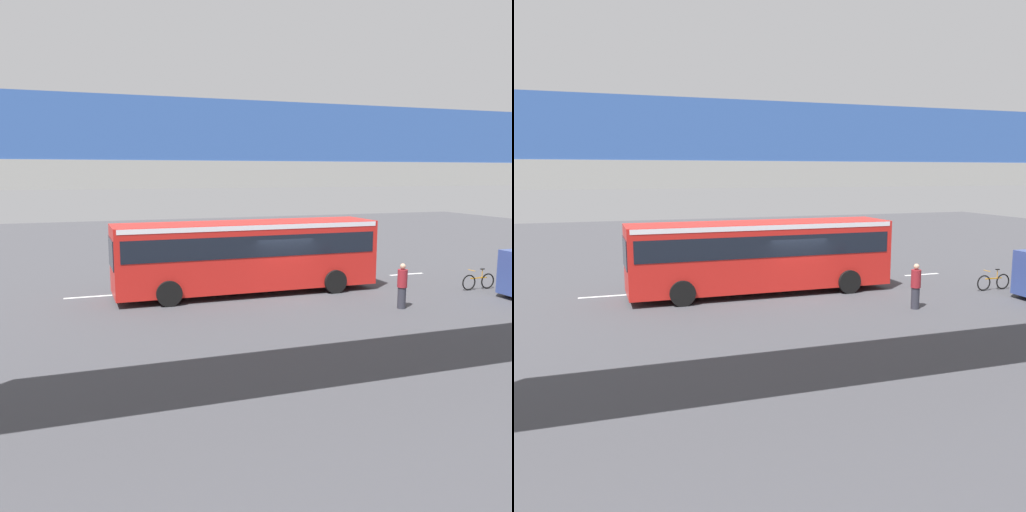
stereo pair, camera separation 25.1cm
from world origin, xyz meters
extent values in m
plane|color=#424247|center=(0.00, 0.00, 0.00)|extent=(80.00, 80.00, 0.00)
cube|color=red|center=(1.31, -0.70, 1.72)|extent=(11.50, 2.55, 2.86)
cube|color=black|center=(1.31, -0.70, 2.23)|extent=(11.04, 2.59, 0.90)
cube|color=white|center=(1.31, -0.70, 3.03)|extent=(11.27, 2.58, 0.20)
cube|color=black|center=(7.08, -0.70, 2.06)|extent=(0.04, 2.24, 1.20)
cylinder|color=black|center=(4.99, 0.58, 0.52)|extent=(1.04, 0.30, 1.04)
cylinder|color=black|center=(4.99, -1.97, 0.52)|extent=(1.04, 0.30, 1.04)
cylinder|color=black|center=(-2.37, 0.58, 0.52)|extent=(1.04, 0.30, 1.04)
cylinder|color=black|center=(-2.37, -1.97, 0.52)|extent=(1.04, 0.30, 1.04)
cylinder|color=black|center=(-9.37, 3.49, 0.34)|extent=(0.68, 0.22, 0.68)
torus|color=black|center=(-8.35, 2.07, 0.36)|extent=(0.72, 0.06, 0.72)
torus|color=black|center=(-9.40, 2.07, 0.36)|extent=(0.72, 0.06, 0.72)
cube|color=orange|center=(-8.88, 2.07, 0.54)|extent=(0.89, 0.04, 0.04)
cylinder|color=orange|center=(-9.07, 2.07, 0.74)|extent=(0.03, 0.03, 0.40)
cube|color=black|center=(-9.07, 2.07, 0.94)|extent=(0.20, 0.08, 0.04)
cylinder|color=orange|center=(-8.48, 2.07, 0.91)|extent=(0.02, 0.44, 0.02)
cylinder|color=#2D2D38|center=(-3.57, 3.90, 0.42)|extent=(0.32, 0.32, 0.85)
cylinder|color=maroon|center=(-3.57, 3.90, 1.20)|extent=(0.38, 0.38, 0.70)
sphere|color=tan|center=(-3.57, 3.90, 1.68)|extent=(0.22, 0.22, 0.22)
cube|color=silver|center=(-8.00, -2.20, 0.00)|extent=(2.00, 0.20, 0.01)
cube|color=silver|center=(-4.00, -2.20, 0.00)|extent=(2.00, 0.20, 0.01)
cube|color=silver|center=(0.00, -2.20, 0.00)|extent=(2.00, 0.20, 0.01)
cube|color=silver|center=(4.00, -2.20, 0.00)|extent=(2.00, 0.20, 0.01)
cube|color=silver|center=(8.00, -2.20, 0.00)|extent=(2.00, 0.20, 0.01)
cube|color=#9E9E99|center=(0.00, 10.59, 5.24)|extent=(26.20, 2.60, 0.50)
cube|color=#3359A5|center=(0.00, 9.34, 6.04)|extent=(26.20, 0.08, 1.10)
cube|color=#3359A5|center=(0.00, 11.84, 6.04)|extent=(26.20, 0.08, 1.10)
camera|label=1|loc=(8.60, 21.58, 5.28)|focal=37.97mm
camera|label=2|loc=(8.36, 21.66, 5.28)|focal=37.97mm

